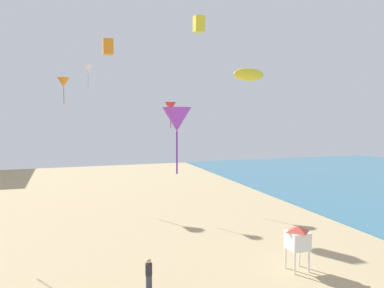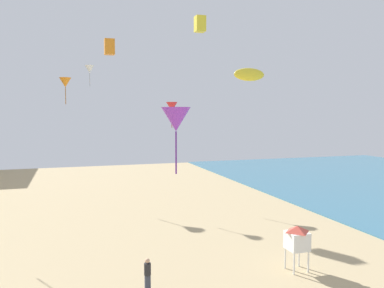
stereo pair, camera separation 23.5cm
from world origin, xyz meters
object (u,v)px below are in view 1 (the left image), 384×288
at_px(kite_orange_delta, 63,82).
at_px(kite_purple_delta, 177,119).
at_px(kite_orange_box, 108,47).
at_px(kite_yellow_parafoil, 249,75).
at_px(kite_red_delta, 171,107).
at_px(kite_white_delta, 88,69).
at_px(kite_yellow_box, 199,24).
at_px(kite_flyer, 149,273).
at_px(lifeguard_stand, 298,238).

relative_size(kite_orange_delta, kite_purple_delta, 0.80).
relative_size(kite_orange_box, kite_yellow_parafoil, 0.67).
bearing_deg(kite_yellow_parafoil, kite_orange_box, 117.97).
relative_size(kite_red_delta, kite_yellow_parafoil, 1.13).
bearing_deg(kite_white_delta, kite_yellow_box, -45.78).
distance_m(kite_white_delta, kite_orange_delta, 3.16).
bearing_deg(kite_orange_delta, kite_white_delta, -28.78).
xyz_separation_m(kite_flyer, kite_yellow_parafoil, (8.74, 6.76, 10.65)).
height_order(kite_orange_delta, kite_orange_box, kite_orange_box).
distance_m(kite_white_delta, kite_orange_box, 3.70).
xyz_separation_m(kite_white_delta, kite_orange_box, (1.87, -2.45, 2.04)).
bearing_deg(lifeguard_stand, kite_yellow_parafoil, 67.95).
relative_size(kite_flyer, kite_white_delta, 0.73).
bearing_deg(kite_red_delta, kite_orange_box, 160.93).
relative_size(kite_white_delta, kite_purple_delta, 0.63).
bearing_deg(kite_orange_box, kite_white_delta, 127.38).
bearing_deg(kite_white_delta, kite_purple_delta, -82.07).
bearing_deg(kite_red_delta, kite_yellow_box, -74.72).
height_order(kite_white_delta, kite_yellow_box, kite_yellow_box).
bearing_deg(kite_red_delta, kite_flyer, -108.12).
xyz_separation_m(kite_yellow_parafoil, kite_yellow_box, (-0.83, 8.36, 5.30)).
xyz_separation_m(kite_flyer, kite_orange_box, (0.58, 22.12, 14.69)).
relative_size(lifeguard_stand, kite_white_delta, 1.14).
xyz_separation_m(kite_flyer, lifeguard_stand, (8.44, -0.08, 0.92)).
bearing_deg(kite_white_delta, kite_orange_box, -52.62).
height_order(kite_red_delta, kite_yellow_box, kite_yellow_box).
bearing_deg(kite_white_delta, kite_red_delta, -29.92).
distance_m(kite_yellow_parafoil, kite_yellow_box, 9.93).
bearing_deg(kite_flyer, kite_yellow_box, 88.13).
xyz_separation_m(kite_orange_delta, kite_red_delta, (10.36, -5.90, -2.67)).
xyz_separation_m(kite_white_delta, kite_yellow_box, (9.21, -9.46, 3.30)).
bearing_deg(kite_red_delta, kite_purple_delta, -104.11).
relative_size(kite_red_delta, kite_orange_box, 1.69).
bearing_deg(kite_orange_delta, kite_yellow_box, -42.78).
distance_m(kite_flyer, kite_orange_delta, 28.55).
xyz_separation_m(kite_orange_box, kite_yellow_box, (7.33, -7.01, 1.26)).
bearing_deg(kite_orange_box, kite_orange_delta, 138.83).
bearing_deg(lifeguard_stand, kite_flyer, 159.88).
height_order(kite_white_delta, kite_red_delta, kite_white_delta).
relative_size(kite_flyer, kite_yellow_box, 1.18).
xyz_separation_m(kite_orange_box, kite_purple_delta, (1.33, -20.57, -7.15)).
bearing_deg(kite_white_delta, kite_orange_delta, 151.22).
xyz_separation_m(kite_flyer, kite_purple_delta, (1.91, 1.56, 7.54)).
distance_m(kite_white_delta, kite_purple_delta, 23.79).
bearing_deg(kite_orange_box, kite_yellow_parafoil, -62.03).
bearing_deg(kite_yellow_box, kite_orange_delta, 137.22).
distance_m(kite_red_delta, kite_yellow_parafoil, 13.62).
xyz_separation_m(kite_flyer, kite_yellow_box, (7.91, 15.12, 15.95)).
xyz_separation_m(kite_purple_delta, kite_yellow_parafoil, (6.83, 5.20, 3.10)).
xyz_separation_m(kite_orange_delta, kite_orange_box, (4.38, -3.83, 3.40)).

